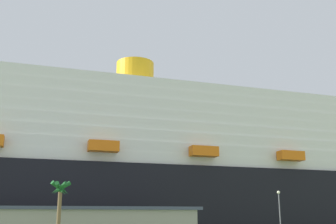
{
  "coord_description": "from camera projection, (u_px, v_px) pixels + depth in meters",
  "views": [
    {
      "loc": [
        -19.89,
        -68.52,
        4.62
      ],
      "look_at": [
        1.32,
        26.32,
        29.27
      ],
      "focal_mm": 44.81,
      "sensor_mm": 36.0,
      "label": 1
    }
  ],
  "objects": [
    {
      "name": "street_lamp",
      "position": [
        280.0,
        210.0,
        75.89
      ],
      "size": [
        0.56,
        0.56,
        9.48
      ],
      "color": "slate",
      "rests_on": "ground_plane"
    },
    {
      "name": "cruise_ship",
      "position": [
        217.0,
        175.0,
        137.05
      ],
      "size": [
        244.64,
        54.27,
        61.68
      ],
      "color": "black",
      "rests_on": "ground_plane"
    },
    {
      "name": "palm_tree",
      "position": [
        60.0,
        196.0,
        67.26
      ],
      "size": [
        3.46,
        3.4,
        10.49
      ],
      "color": "brown",
      "rests_on": "ground_plane"
    },
    {
      "name": "terminal_building",
      "position": [
        62.0,
        224.0,
        84.23
      ],
      "size": [
        53.69,
        22.66,
        6.74
      ],
      "color": "gray",
      "rests_on": "ground_plane"
    }
  ]
}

